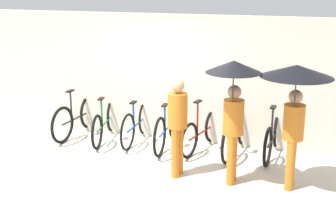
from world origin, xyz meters
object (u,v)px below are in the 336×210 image
object	(u,v)px
parked_bicycle_2	(137,123)
parked_bicycle_6	(273,137)
pedestrian_center	(233,93)
parked_bicycle_0	(77,117)
parked_bicycle_1	(105,122)
parked_bicycle_3	(167,127)
parked_bicycle_4	(202,131)
pedestrian_trailing	(296,91)
pedestrian_leading	(178,120)
parked_bicycle_5	(236,133)

from	to	relation	value
parked_bicycle_2	parked_bicycle_6	size ratio (longest dim) A/B	0.98
parked_bicycle_2	pedestrian_center	distance (m)	2.80
parked_bicycle_0	parked_bicycle_1	distance (m)	0.66
parked_bicycle_1	parked_bicycle_3	size ratio (longest dim) A/B	0.96
parked_bicycle_1	parked_bicycle_4	distance (m)	1.99
pedestrian_trailing	pedestrian_leading	bearing A→B (deg)	2.49
parked_bicycle_3	pedestrian_center	world-z (taller)	pedestrian_center
parked_bicycle_0	parked_bicycle_2	xyz separation A→B (m)	(1.32, 0.01, -0.01)
parked_bicycle_0	parked_bicycle_6	bearing A→B (deg)	-84.87
pedestrian_trailing	parked_bicycle_2	bearing A→B (deg)	-21.15
pedestrian_leading	pedestrian_center	xyz separation A→B (m)	(0.90, -0.08, 0.54)
parked_bicycle_4	pedestrian_trailing	size ratio (longest dim) A/B	0.83
parked_bicycle_6	parked_bicycle_0	bearing A→B (deg)	94.65
parked_bicycle_2	parked_bicycle_6	world-z (taller)	parked_bicycle_2
parked_bicycle_0	parked_bicycle_2	world-z (taller)	parked_bicycle_0
parked_bicycle_4	pedestrian_trailing	distance (m)	2.48
parked_bicycle_5	pedestrian_leading	bearing A→B (deg)	156.13
parked_bicycle_1	parked_bicycle_2	size ratio (longest dim) A/B	1.03
parked_bicycle_1	pedestrian_trailing	distance (m)	4.10
parked_bicycle_6	pedestrian_leading	world-z (taller)	pedestrian_leading
parked_bicycle_1	parked_bicycle_4	world-z (taller)	parked_bicycle_4
parked_bicycle_6	pedestrian_center	world-z (taller)	pedestrian_center
parked_bicycle_3	parked_bicycle_4	size ratio (longest dim) A/B	1.11
parked_bicycle_5	pedestrian_leading	size ratio (longest dim) A/B	1.10
parked_bicycle_6	parked_bicycle_4	bearing A→B (deg)	96.42
parked_bicycle_4	parked_bicycle_6	world-z (taller)	parked_bicycle_4
pedestrian_center	parked_bicycle_2	bearing A→B (deg)	-32.85
parked_bicycle_5	parked_bicycle_0	bearing A→B (deg)	95.75
parked_bicycle_3	parked_bicycle_6	xyz separation A→B (m)	(1.99, 0.09, -0.02)
parked_bicycle_2	parked_bicycle_5	bearing A→B (deg)	-91.85
parked_bicycle_2	parked_bicycle_4	size ratio (longest dim) A/B	1.03
parked_bicycle_0	parked_bicycle_6	distance (m)	3.97
parked_bicycle_3	pedestrian_leading	world-z (taller)	pedestrian_leading
pedestrian_center	pedestrian_trailing	size ratio (longest dim) A/B	1.01
parked_bicycle_3	pedestrian_center	xyz separation A→B (m)	(1.47, -1.35, 1.11)
parked_bicycle_4	parked_bicycle_5	distance (m)	0.66
parked_bicycle_0	parked_bicycle_3	world-z (taller)	parked_bicycle_3
parked_bicycle_6	pedestrian_leading	xyz separation A→B (m)	(-1.42, -1.36, 0.59)
parked_bicycle_1	pedestrian_trailing	world-z (taller)	pedestrian_trailing
parked_bicycle_5	pedestrian_center	bearing A→B (deg)	-167.94
parked_bicycle_3	parked_bicycle_5	world-z (taller)	parked_bicycle_3
parked_bicycle_0	pedestrian_trailing	xyz separation A→B (m)	(4.35, -1.35, 1.19)
parked_bicycle_3	pedestrian_center	distance (m)	2.28
parked_bicycle_0	parked_bicycle_6	world-z (taller)	parked_bicycle_0
parked_bicycle_4	parked_bicycle_5	bearing A→B (deg)	-77.39
parked_bicycle_1	parked_bicycle_5	size ratio (longest dim) A/B	0.97
parked_bicycle_1	parked_bicycle_6	xyz separation A→B (m)	(3.31, 0.09, 0.01)
parked_bicycle_1	parked_bicycle_6	size ratio (longest dim) A/B	1.01
parked_bicycle_5	parked_bicycle_3	bearing A→B (deg)	98.19
parked_bicycle_6	parked_bicycle_3	bearing A→B (deg)	97.03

